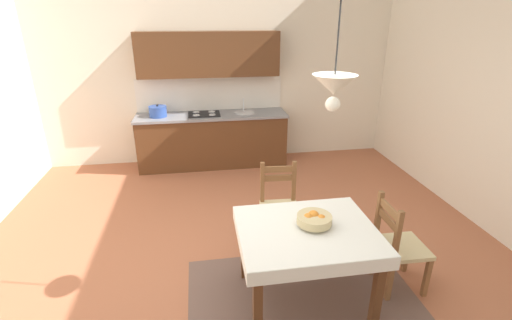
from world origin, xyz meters
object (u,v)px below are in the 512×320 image
(kitchen_cabinetry, at_px, (211,116))
(dining_chair_window_side, at_px, (398,246))
(pendant_lamp, at_px, (334,86))
(fruit_bowl, at_px, (314,219))
(dining_table, at_px, (307,242))
(dining_chair_kitchen_side, at_px, (280,207))

(kitchen_cabinetry, bearing_deg, dining_chair_window_side, -65.41)
(dining_chair_window_side, distance_m, pendant_lamp, 1.73)
(kitchen_cabinetry, xyz_separation_m, fruit_bowl, (0.72, -3.38, -0.04))
(dining_table, height_order, pendant_lamp, pendant_lamp)
(dining_chair_kitchen_side, bearing_deg, dining_table, -88.62)
(dining_chair_window_side, bearing_deg, pendant_lamp, -171.19)
(fruit_bowl, xyz_separation_m, pendant_lamp, (0.03, -0.13, 1.16))
(pendant_lamp, bearing_deg, fruit_bowl, 104.88)
(kitchen_cabinetry, distance_m, dining_chair_window_side, 3.74)
(dining_chair_kitchen_side, xyz_separation_m, fruit_bowl, (0.09, -0.89, 0.37))
(dining_table, height_order, fruit_bowl, fruit_bowl)
(dining_table, xyz_separation_m, fruit_bowl, (0.07, 0.05, 0.20))
(dining_table, xyz_separation_m, dining_chair_window_side, (0.90, 0.04, -0.17))
(kitchen_cabinetry, xyz_separation_m, pendant_lamp, (0.75, -3.51, 1.12))
(kitchen_cabinetry, relative_size, fruit_bowl, 8.32)
(dining_chair_kitchen_side, xyz_separation_m, pendant_lamp, (0.13, -1.02, 1.53))
(dining_chair_window_side, height_order, fruit_bowl, dining_chair_window_side)
(dining_table, distance_m, dining_chair_window_side, 0.92)
(kitchen_cabinetry, distance_m, pendant_lamp, 3.76)
(dining_chair_window_side, bearing_deg, fruit_bowl, 179.77)
(kitchen_cabinetry, xyz_separation_m, dining_table, (0.65, -3.43, -0.24))
(dining_chair_window_side, relative_size, fruit_bowl, 3.10)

